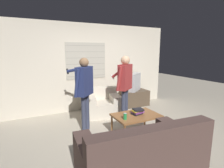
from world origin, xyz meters
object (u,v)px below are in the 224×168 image
Objects in this scene: couch_blue at (140,158)px; soda_can at (125,116)px; tv at (135,82)px; person_left_standing at (84,85)px; armchair_beige at (102,104)px; spare_remote at (136,112)px; coffee_table at (136,117)px; person_right_standing at (125,80)px; book_stack at (138,111)px.

couch_blue is 13.69× the size of soda_can.
person_left_standing is at bearing -9.67° from tv.
spare_remote is (0.22, -1.35, 0.16)m from armchair_beige.
armchair_beige is 1.14× the size of coffee_table.
person_right_standing is 0.88m from spare_remote.
coffee_table is at bearing -161.16° from spare_remote.
tv is at bearing 52.28° from soda_can.
coffee_table is 0.14m from spare_remote.
tv is 1.40m from person_right_standing.
armchair_beige is 8.78× the size of spare_remote.
couch_blue is 1.59× the size of armchair_beige.
couch_blue is 1.33m from coffee_table.
coffee_table is 7.54× the size of soda_can.
person_left_standing reaches higher than tv.
person_left_standing is 6.22× the size of book_stack.
spare_remote is (0.02, 0.10, -0.05)m from book_stack.
soda_can is at bearing -161.42° from book_stack.
person_right_standing is at bearing 70.70° from couch_blue.
person_left_standing is 13.12× the size of spare_remote.
soda_can is (-0.19, -1.58, 0.21)m from armchair_beige.
tv is (1.26, 0.29, 0.48)m from armchair_beige.
book_stack is (0.19, -1.45, 0.21)m from armchair_beige.
coffee_table is 1.29m from person_left_standing.
coffee_table is 1.57× the size of tv.
armchair_beige reaches higher than soda_can.
person_right_standing is at bearing 40.55° from spare_remote.
person_right_standing is (0.31, -0.70, 0.75)m from armchair_beige.
spare_remote is at bearing -133.62° from person_right_standing.
person_right_standing reaches higher than spare_remote.
coffee_table is 0.59× the size of person_left_standing.
tv is 2.28m from person_left_standing.
couch_blue is at bearing -149.66° from person_right_standing.
person_left_standing is 0.98× the size of person_right_standing.
person_left_standing is at bearing 59.74° from armchair_beige.
person_left_standing reaches higher than armchair_beige.
couch_blue reaches higher than armchair_beige.
person_left_standing is at bearing 148.64° from person_right_standing.
person_right_standing is at bearing 8.40° from tv.
spare_remote is (0.40, 0.23, -0.05)m from soda_can.
armchair_beige is at bearing 77.99° from person_right_standing.
spare_remote is (-1.04, -1.64, -0.32)m from tv.
couch_blue is 1.37m from book_stack.
tv is at bearing 62.80° from couch_blue.
soda_can is at bearing 168.05° from spare_remote.
couch_blue is at bearing -121.32° from coffee_table.
person_left_standing is at bearing 144.36° from book_stack.
soda_can is (-0.49, -0.88, -0.54)m from person_right_standing.
coffee_table is 7.67× the size of spare_remote.
couch_blue is at bearing -128.36° from person_left_standing.
person_left_standing is at bearing 142.86° from coffee_table.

